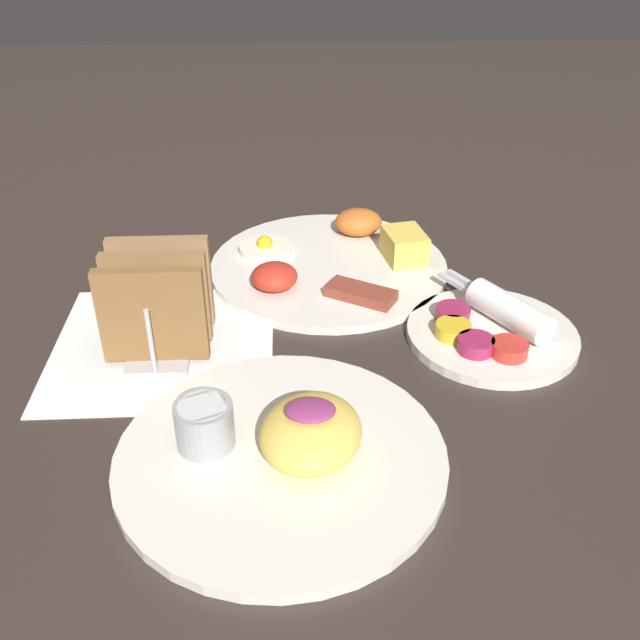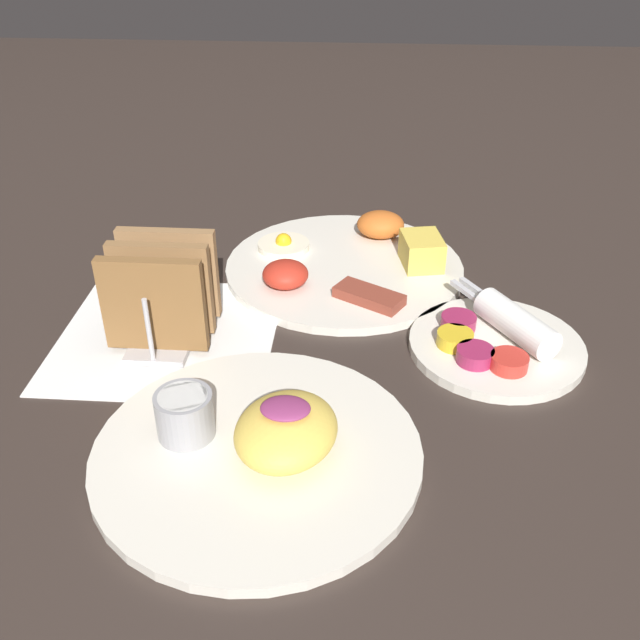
{
  "view_description": "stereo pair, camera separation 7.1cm",
  "coord_description": "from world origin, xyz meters",
  "views": [
    {
      "loc": [
        -0.05,
        -0.56,
        0.41
      ],
      "look_at": [
        -0.02,
        0.03,
        0.03
      ],
      "focal_mm": 40.0,
      "sensor_mm": 36.0,
      "label": 1
    },
    {
      "loc": [
        0.02,
        -0.56,
        0.41
      ],
      "look_at": [
        -0.02,
        0.03,
        0.03
      ],
      "focal_mm": 40.0,
      "sensor_mm": 36.0,
      "label": 2
    }
  ],
  "objects": [
    {
      "name": "ground_plane",
      "position": [
        0.0,
        0.0,
        0.0
      ],
      "size": [
        3.0,
        3.0,
        0.0
      ],
      "primitive_type": "plane",
      "color": "#332823"
    },
    {
      "name": "napkin_flat",
      "position": [
        -0.18,
        0.04,
        0.0
      ],
      "size": [
        0.22,
        0.22,
        0.0
      ],
      "color": "white",
      "rests_on": "ground_plane"
    },
    {
      "name": "plate_breakfast",
      "position": [
        0.01,
        0.19,
        0.01
      ],
      "size": [
        0.28,
        0.28,
        0.05
      ],
      "color": "silver",
      "rests_on": "ground_plane"
    },
    {
      "name": "plate_condiments",
      "position": [
        0.16,
        0.03,
        0.01
      ],
      "size": [
        0.17,
        0.19,
        0.04
      ],
      "color": "silver",
      "rests_on": "ground_plane"
    },
    {
      "name": "plate_foreground",
      "position": [
        -0.06,
        -0.13,
        0.01
      ],
      "size": [
        0.27,
        0.27,
        0.06
      ],
      "color": "silver",
      "rests_on": "ground_plane"
    },
    {
      "name": "toast_rack",
      "position": [
        -0.18,
        0.04,
        0.05
      ],
      "size": [
        0.1,
        0.12,
        0.1
      ],
      "color": "#B7B7BC",
      "rests_on": "ground_plane"
    }
  ]
}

